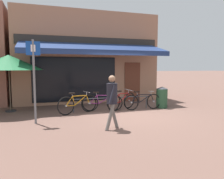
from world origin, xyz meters
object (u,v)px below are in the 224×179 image
Objects in this scene: parking_sign at (34,73)px; cafe_parasol at (9,63)px; bicycle_black at (143,101)px; litter_bin at (162,97)px; pedestrian_adult at (112,96)px; bicycle_purple at (102,102)px; bicycle_orange at (78,104)px; bicycle_red at (122,101)px.

parking_sign is 2.64m from cafe_parasol.
bicycle_black is 1.81× the size of litter_bin.
cafe_parasol is (-3.21, 3.79, 1.05)m from pedestrian_adult.
bicycle_purple is 1.03× the size of pedestrian_adult.
bicycle_red reaches higher than bicycle_orange.
bicycle_purple is at bearing -109.43° from pedestrian_adult.
bicycle_orange is 3.87m from litter_bin.
bicycle_purple is at bearing -11.10° from bicycle_orange.
bicycle_black is 3.35m from pedestrian_adult.
bicycle_purple is 0.61× the size of cafe_parasol.
bicycle_black is 4.72m from parking_sign.
pedestrian_adult is at bearing -141.98° from litter_bin.
litter_bin reaches higher than bicycle_red.
bicycle_orange is at bearing 156.12° from bicycle_red.
litter_bin is at bearing 12.05° from parking_sign.
cafe_parasol is at bearing 112.94° from parking_sign.
parking_sign is at bearing -167.95° from litter_bin.
bicycle_red is at bearing 168.02° from bicycle_black.
cafe_parasol reaches higher than litter_bin.
bicycle_purple is 1.78m from bicycle_black.
bicycle_red is at bearing -16.02° from bicycle_orange.
litter_bin is 5.70m from parking_sign.
bicycle_red is 0.97× the size of pedestrian_adult.
litter_bin is (3.87, 0.05, 0.10)m from bicycle_orange.
pedestrian_adult is 0.60× the size of parking_sign.
bicycle_red is 3.94m from parking_sign.
parking_sign reaches higher than pedestrian_adult.
pedestrian_adult is at bearing -85.36° from bicycle_purple.
bicycle_red reaches higher than bicycle_black.
litter_bin is at bearing 5.96° from bicycle_black.
bicycle_orange is 2.32m from parking_sign.
pedestrian_adult reaches higher than bicycle_red.
litter_bin reaches higher than bicycle_black.
bicycle_orange is 2.84m from bicycle_black.
bicycle_orange is 1.94m from bicycle_red.
parking_sign is 0.99× the size of cafe_parasol.
bicycle_black is (0.90, -0.18, -0.03)m from bicycle_red.
bicycle_red is at bearing 11.82° from bicycle_purple.
parking_sign is at bearing -167.06° from bicycle_black.
cafe_parasol is at bearing 177.16° from bicycle_purple.
litter_bin is 6.77m from cafe_parasol.
cafe_parasol is at bearing 169.13° from litter_bin.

